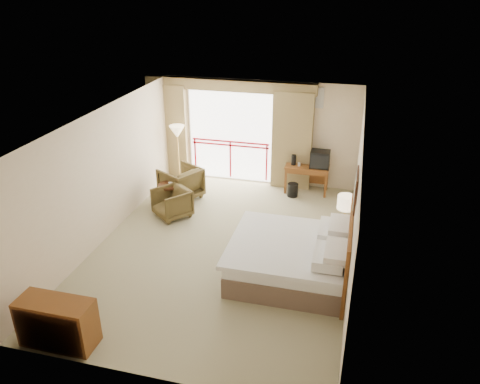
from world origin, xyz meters
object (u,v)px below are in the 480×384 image
(tv, at_px, (320,159))
(dresser, at_px, (57,323))
(nightstand, at_px, (342,236))
(table_lamp, at_px, (346,203))
(side_table, at_px, (170,192))
(wastebasket, at_px, (293,190))
(armchair_near, at_px, (173,216))
(desk, at_px, (307,171))
(armchair_far, at_px, (182,198))
(bed, at_px, (293,258))
(floor_lamp, at_px, (177,134))

(tv, xyz_separation_m, dresser, (-3.23, -6.31, -0.54))
(nightstand, bearing_deg, dresser, -132.10)
(table_lamp, distance_m, side_table, 4.19)
(wastebasket, xyz_separation_m, dresser, (-2.63, -5.97, 0.21))
(table_lamp, bearing_deg, armchair_near, 174.18)
(desk, height_order, side_table, desk)
(desk, xyz_separation_m, armchair_near, (-2.80, -2.13, -0.55))
(armchair_far, height_order, side_table, side_table)
(bed, relative_size, wastebasket, 6.36)
(armchair_far, xyz_separation_m, dresser, (0.03, -5.20, 0.38))
(bed, height_order, side_table, bed)
(wastebasket, xyz_separation_m, floor_lamp, (-3.07, 0.16, 1.17))
(desk, xyz_separation_m, armchair_far, (-2.95, -1.17, -0.55))
(nightstand, xyz_separation_m, tv, (-0.74, 2.52, 0.65))
(desk, height_order, tv, tv)
(table_lamp, distance_m, tv, 2.58)
(bed, bearing_deg, floor_lamp, 135.31)
(armchair_near, bearing_deg, bed, 10.18)
(armchair_near, distance_m, dresser, 4.25)
(wastebasket, bearing_deg, nightstand, -58.70)
(bed, height_order, floor_lamp, floor_lamp)
(wastebasket, bearing_deg, armchair_near, -145.24)
(bed, relative_size, table_lamp, 3.58)
(wastebasket, bearing_deg, floor_lamp, 177.07)
(tv, xyz_separation_m, armchair_far, (-3.25, -1.11, -0.92))
(dresser, bearing_deg, armchair_near, 92.66)
(armchair_far, bearing_deg, dresser, 29.06)
(nightstand, distance_m, armchair_far, 4.24)
(table_lamp, bearing_deg, desk, 112.33)
(table_lamp, distance_m, dresser, 5.55)
(nightstand, distance_m, armchair_near, 3.87)
(nightstand, height_order, desk, desk)
(tv, distance_m, wastebasket, 1.01)
(desk, height_order, armchair_far, desk)
(bed, xyz_separation_m, nightstand, (0.84, 1.18, -0.11))
(bed, height_order, tv, tv)
(dresser, bearing_deg, tv, 67.25)
(side_table, xyz_separation_m, dresser, (0.11, -4.66, -0.02))
(desk, relative_size, floor_lamp, 0.70)
(wastebasket, height_order, floor_lamp, floor_lamp)
(desk, height_order, floor_lamp, floor_lamp)
(dresser, bearing_deg, desk, 69.64)
(tv, relative_size, dresser, 0.41)
(dresser, bearing_deg, floor_lamp, 98.35)
(armchair_near, bearing_deg, dresser, -53.14)
(armchair_far, xyz_separation_m, armchair_near, (0.15, -0.97, 0.00))
(table_lamp, xyz_separation_m, armchair_near, (-3.84, 0.39, -1.00))
(armchair_near, xyz_separation_m, side_table, (-0.23, 0.43, 0.40))
(floor_lamp, bearing_deg, desk, 3.98)
(tv, relative_size, side_table, 0.82)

